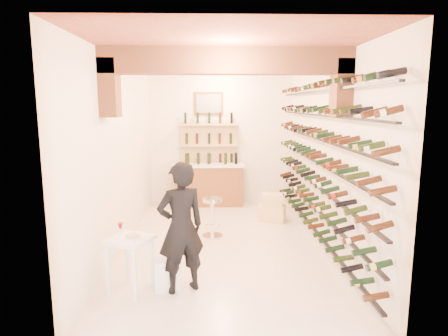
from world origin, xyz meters
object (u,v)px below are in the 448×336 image
at_px(chrome_barstool, 212,214).
at_px(crate_lower, 272,213).
at_px(back_counter, 209,183).
at_px(person, 181,228).
at_px(wine_rack, 313,156).
at_px(tasting_table, 130,247).
at_px(white_stool, 166,272).

bearing_deg(chrome_barstool, crate_lower, 38.04).
xyz_separation_m(back_counter, crate_lower, (1.34, -1.32, -0.37)).
xyz_separation_m(back_counter, person, (-0.31, -4.37, 0.33)).
bearing_deg(wine_rack, tasting_table, -148.39).
xyz_separation_m(white_stool, person, (0.22, -0.09, 0.65)).
bearing_deg(crate_lower, chrome_barstool, -141.96).
xyz_separation_m(tasting_table, chrome_barstool, (1.06, 2.07, -0.17)).
height_order(wine_rack, person, wine_rack).
distance_m(wine_rack, crate_lower, 1.98).
distance_m(tasting_table, crate_lower, 3.86).
distance_m(back_counter, person, 4.40).
distance_m(tasting_table, chrome_barstool, 2.34).
bearing_deg(back_counter, person, -94.07).
relative_size(back_counter, chrome_barstool, 2.31).
height_order(back_counter, crate_lower, back_counter).
bearing_deg(white_stool, back_counter, 82.98).
height_order(wine_rack, tasting_table, wine_rack).
bearing_deg(chrome_barstool, white_stool, -107.24).
relative_size(wine_rack, crate_lower, 10.51).
bearing_deg(tasting_table, chrome_barstool, 86.87).
bearing_deg(wine_rack, chrome_barstool, 168.88).
xyz_separation_m(wine_rack, back_counter, (-1.83, 2.65, -1.02)).
distance_m(person, crate_lower, 3.54).
xyz_separation_m(white_stool, crate_lower, (1.87, 2.96, -0.05)).
relative_size(tasting_table, crate_lower, 1.63).
xyz_separation_m(person, chrome_barstool, (0.40, 2.07, -0.44)).
bearing_deg(back_counter, crate_lower, -44.61).
relative_size(wine_rack, back_counter, 3.35).
bearing_deg(back_counter, chrome_barstool, -87.84).
bearing_deg(crate_lower, tasting_table, -127.22).
bearing_deg(back_counter, wine_rack, -55.34).
bearing_deg(wine_rack, white_stool, -145.24).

